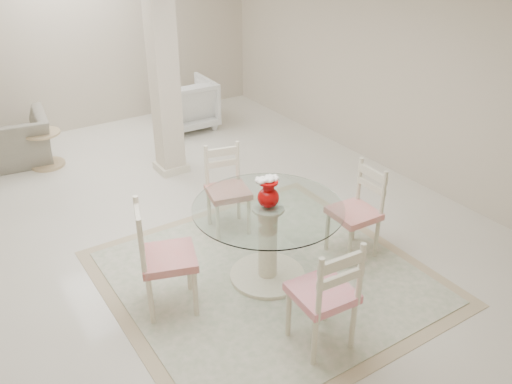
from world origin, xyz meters
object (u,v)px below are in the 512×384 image
dining_table (268,243)px  armchair_white (185,104)px  dining_chair_south (328,289)px  side_table (45,150)px  red_vase (268,193)px  dining_chair_north (226,183)px  recliner_taupe (9,141)px  dining_chair_east (360,205)px  column (164,72)px  dining_chair_west (158,251)px

dining_table → armchair_white: 4.14m
dining_chair_south → side_table: (-0.98, 4.75, -0.37)m
red_vase → armchair_white: red_vase is taller
red_vase → dining_chair_north: 1.08m
dining_chair_south → recliner_taupe: (-1.36, 5.07, -0.25)m
armchair_white → dining_chair_east: bearing=90.5°
dining_chair_north → recliner_taupe: size_ratio=1.01×
dining_chair_east → side_table: dining_chair_east is taller
dining_table → side_table: bearing=106.6°
dining_table → armchair_white: bearing=74.1°
side_table → recliner_taupe: bearing=139.8°
dining_table → dining_chair_north: bearing=81.9°
column → recliner_taupe: (-1.74, 1.37, -1.01)m
column → dining_table: (-0.25, -2.68, -0.95)m
dining_chair_west → red_vase: bearing=-79.9°
recliner_taupe → side_table: size_ratio=2.13×
recliner_taupe → side_table: 0.51m
column → armchair_white: bearing=55.9°
dining_chair_north → dining_chair_east: bearing=-39.4°
column → recliner_taupe: 2.44m
dining_chair_east → dining_chair_south: bearing=-50.3°
dining_chair_west → dining_chair_south: bearing=-124.5°
armchair_white → side_table: (-2.24, -0.25, -0.16)m
armchair_white → side_table: armchair_white is taller
dining_table → dining_chair_west: 1.04m
recliner_taupe → side_table: (0.38, -0.32, -0.11)m
dining_chair_east → armchair_white: bearing=-179.8°
side_table → dining_table: bearing=-73.4°
dining_table → side_table: dining_table is taller
red_vase → dining_chair_west: 1.07m
dining_chair_west → armchair_white: 4.40m
dining_chair_west → side_table: dining_chair_west is taller
dining_chair_west → dining_chair_south: 1.46m
red_vase → dining_chair_east: size_ratio=0.28×
dining_table → side_table: size_ratio=2.78×
column → armchair_white: size_ratio=3.16×
dining_table → dining_chair_west: (-1.01, 0.15, 0.21)m
dining_chair_east → dining_chair_north: size_ratio=1.01×
dining_chair_west → armchair_white: bearing=-10.8°
dining_chair_east → recliner_taupe: (-2.50, 4.18, -0.22)m
dining_table → dining_chair_south: dining_chair_south is taller
dining_chair_west → recliner_taupe: dining_chair_west is taller
recliner_taupe → side_table: recliner_taupe is taller
dining_table → dining_chair_east: dining_chair_east is taller
dining_chair_south → dining_table: bearing=-93.7°
dining_chair_east → dining_chair_north: dining_chair_east is taller
dining_chair_west → recliner_taupe: 3.94m
recliner_taupe → dining_chair_south: bearing=112.3°
dining_chair_east → red_vase: bearing=-95.6°
dining_chair_south → armchair_white: size_ratio=1.32×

